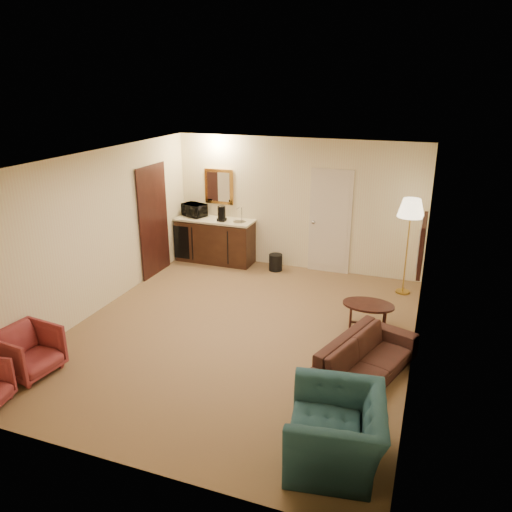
{
  "coord_description": "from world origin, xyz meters",
  "views": [
    {
      "loc": [
        2.55,
        -6.3,
        3.63
      ],
      "look_at": [
        0.07,
        0.5,
        1.06
      ],
      "focal_mm": 35.0,
      "sensor_mm": 36.0,
      "label": 1
    }
  ],
  "objects_px": {
    "teal_armchair": "(337,420)",
    "waste_bin": "(276,262)",
    "coffee_table": "(367,317)",
    "coffee_maker": "(222,214)",
    "rose_chair_near": "(28,349)",
    "sofa": "(365,353)",
    "wetbar_cabinet": "(215,240)",
    "floor_lamp": "(407,247)",
    "microwave": "(194,209)"
  },
  "relations": [
    {
      "from": "rose_chair_near",
      "to": "waste_bin",
      "type": "relative_size",
      "value": 2.07
    },
    {
      "from": "coffee_table",
      "to": "coffee_maker",
      "type": "xyz_separation_m",
      "value": [
        -3.26,
        1.95,
        0.85
      ]
    },
    {
      "from": "coffee_table",
      "to": "coffee_maker",
      "type": "distance_m",
      "value": 3.89
    },
    {
      "from": "rose_chair_near",
      "to": "coffee_maker",
      "type": "xyz_separation_m",
      "value": [
        0.69,
        4.65,
        0.73
      ]
    },
    {
      "from": "wetbar_cabinet",
      "to": "waste_bin",
      "type": "bearing_deg",
      "value": -2.97
    },
    {
      "from": "floor_lamp",
      "to": "coffee_maker",
      "type": "xyz_separation_m",
      "value": [
        -3.66,
        0.27,
        0.2
      ]
    },
    {
      "from": "coffee_table",
      "to": "coffee_maker",
      "type": "height_order",
      "value": "coffee_maker"
    },
    {
      "from": "microwave",
      "to": "teal_armchair",
      "type": "bearing_deg",
      "value": -31.15
    },
    {
      "from": "wetbar_cabinet",
      "to": "sofa",
      "type": "bearing_deg",
      "value": -42.79
    },
    {
      "from": "rose_chair_near",
      "to": "sofa",
      "type": "bearing_deg",
      "value": -64.81
    },
    {
      "from": "rose_chair_near",
      "to": "waste_bin",
      "type": "bearing_deg",
      "value": -15.19
    },
    {
      "from": "wetbar_cabinet",
      "to": "waste_bin",
      "type": "distance_m",
      "value": 1.38
    },
    {
      "from": "coffee_table",
      "to": "wetbar_cabinet",
      "type": "bearing_deg",
      "value": 149.67
    },
    {
      "from": "floor_lamp",
      "to": "microwave",
      "type": "bearing_deg",
      "value": 174.51
    },
    {
      "from": "wetbar_cabinet",
      "to": "teal_armchair",
      "type": "distance_m",
      "value": 6.07
    },
    {
      "from": "sofa",
      "to": "waste_bin",
      "type": "xyz_separation_m",
      "value": [
        -2.25,
        3.26,
        -0.19
      ]
    },
    {
      "from": "microwave",
      "to": "coffee_table",
      "type": "bearing_deg",
      "value": -8.1
    },
    {
      "from": "coffee_table",
      "to": "waste_bin",
      "type": "xyz_separation_m",
      "value": [
        -2.1,
        1.95,
        -0.06
      ]
    },
    {
      "from": "wetbar_cabinet",
      "to": "floor_lamp",
      "type": "relative_size",
      "value": 0.94
    },
    {
      "from": "coffee_table",
      "to": "floor_lamp",
      "type": "bearing_deg",
      "value": 76.55
    },
    {
      "from": "coffee_table",
      "to": "teal_armchair",
      "type": "bearing_deg",
      "value": -88.03
    },
    {
      "from": "floor_lamp",
      "to": "wetbar_cabinet",
      "type": "bearing_deg",
      "value": 174.86
    },
    {
      "from": "floor_lamp",
      "to": "microwave",
      "type": "relative_size",
      "value": 3.6
    },
    {
      "from": "coffee_table",
      "to": "microwave",
      "type": "relative_size",
      "value": 1.6
    },
    {
      "from": "sofa",
      "to": "coffee_table",
      "type": "height_order",
      "value": "sofa"
    },
    {
      "from": "floor_lamp",
      "to": "waste_bin",
      "type": "height_order",
      "value": "floor_lamp"
    },
    {
      "from": "teal_armchair",
      "to": "coffee_table",
      "type": "distance_m",
      "value": 2.91
    },
    {
      "from": "wetbar_cabinet",
      "to": "rose_chair_near",
      "type": "relative_size",
      "value": 2.36
    },
    {
      "from": "wetbar_cabinet",
      "to": "coffee_maker",
      "type": "relative_size",
      "value": 5.38
    },
    {
      "from": "wetbar_cabinet",
      "to": "rose_chair_near",
      "type": "bearing_deg",
      "value": -96.05
    },
    {
      "from": "wetbar_cabinet",
      "to": "sofa",
      "type": "distance_m",
      "value": 4.91
    },
    {
      "from": "coffee_table",
      "to": "floor_lamp",
      "type": "xyz_separation_m",
      "value": [
        0.4,
        1.67,
        0.65
      ]
    },
    {
      "from": "sofa",
      "to": "teal_armchair",
      "type": "height_order",
      "value": "teal_armchair"
    },
    {
      "from": "waste_bin",
      "to": "wetbar_cabinet",
      "type": "bearing_deg",
      "value": 177.03
    },
    {
      "from": "teal_armchair",
      "to": "microwave",
      "type": "xyz_separation_m",
      "value": [
        -4.05,
        4.99,
        0.61
      ]
    },
    {
      "from": "wetbar_cabinet",
      "to": "teal_armchair",
      "type": "xyz_separation_m",
      "value": [
        3.55,
        -4.92,
        0.01
      ]
    },
    {
      "from": "teal_armchair",
      "to": "rose_chair_near",
      "type": "distance_m",
      "value": 4.06
    },
    {
      "from": "teal_armchair",
      "to": "waste_bin",
      "type": "distance_m",
      "value": 5.33
    },
    {
      "from": "coffee_maker",
      "to": "teal_armchair",
      "type": "bearing_deg",
      "value": -38.37
    },
    {
      "from": "floor_lamp",
      "to": "waste_bin",
      "type": "distance_m",
      "value": 2.61
    },
    {
      "from": "sofa",
      "to": "wetbar_cabinet",
      "type": "bearing_deg",
      "value": 65.94
    },
    {
      "from": "teal_armchair",
      "to": "coffee_table",
      "type": "bearing_deg",
      "value": 172.84
    },
    {
      "from": "wetbar_cabinet",
      "to": "rose_chair_near",
      "type": "distance_m",
      "value": 4.75
    },
    {
      "from": "floor_lamp",
      "to": "coffee_maker",
      "type": "height_order",
      "value": "floor_lamp"
    },
    {
      "from": "floor_lamp",
      "to": "coffee_maker",
      "type": "bearing_deg",
      "value": 175.74
    },
    {
      "from": "wetbar_cabinet",
      "to": "coffee_maker",
      "type": "xyz_separation_m",
      "value": [
        0.19,
        -0.07,
        0.61
      ]
    },
    {
      "from": "wetbar_cabinet",
      "to": "rose_chair_near",
      "type": "xyz_separation_m",
      "value": [
        -0.5,
        -4.72,
        -0.11
      ]
    },
    {
      "from": "wetbar_cabinet",
      "to": "floor_lamp",
      "type": "distance_m",
      "value": 3.89
    },
    {
      "from": "sofa",
      "to": "floor_lamp",
      "type": "xyz_separation_m",
      "value": [
        0.25,
        2.99,
        0.51
      ]
    },
    {
      "from": "microwave",
      "to": "waste_bin",
      "type": "bearing_deg",
      "value": 15.41
    }
  ]
}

